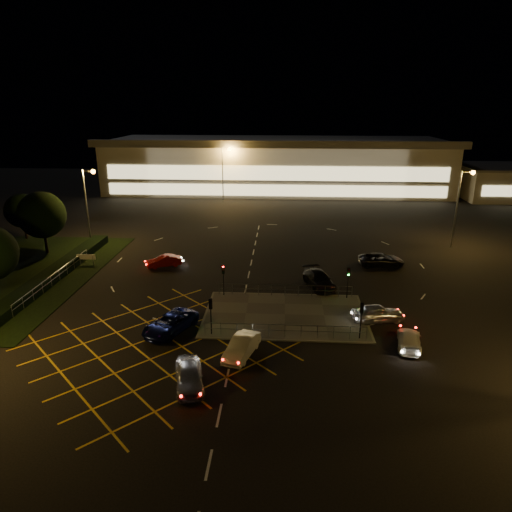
# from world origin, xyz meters

# --- Properties ---
(ground) EXTENTS (180.00, 180.00, 0.00)m
(ground) POSITION_xyz_m (0.00, 0.00, 0.00)
(ground) COLOR black
(ground) RESTS_ON ground
(pedestrian_island) EXTENTS (14.00, 9.00, 0.12)m
(pedestrian_island) POSITION_xyz_m (2.00, -2.00, 0.06)
(pedestrian_island) COLOR #4C4944
(pedestrian_island) RESTS_ON ground
(grass_verge) EXTENTS (18.00, 30.00, 0.08)m
(grass_verge) POSITION_xyz_m (-28.00, 6.00, 0.04)
(grass_verge) COLOR black
(grass_verge) RESTS_ON ground
(hedge) EXTENTS (2.00, 26.00, 1.00)m
(hedge) POSITION_xyz_m (-23.00, 6.00, 0.50)
(hedge) COLOR black
(hedge) RESTS_ON ground
(supermarket) EXTENTS (72.00, 26.50, 10.50)m
(supermarket) POSITION_xyz_m (0.00, 61.95, 5.31)
(supermarket) COLOR beige
(supermarket) RESTS_ON ground
(retail_unit_a) EXTENTS (18.80, 14.80, 6.35)m
(retail_unit_a) POSITION_xyz_m (46.00, 53.97, 3.21)
(retail_unit_a) COLOR beige
(retail_unit_a) RESTS_ON ground
(streetlight_nw) EXTENTS (1.78, 0.56, 10.03)m
(streetlight_nw) POSITION_xyz_m (-23.56, 18.00, 6.56)
(streetlight_nw) COLOR slate
(streetlight_nw) RESTS_ON ground
(streetlight_ne) EXTENTS (1.78, 0.56, 10.03)m
(streetlight_ne) POSITION_xyz_m (24.44, 20.00, 6.56)
(streetlight_ne) COLOR slate
(streetlight_ne) RESTS_ON ground
(streetlight_far_left) EXTENTS (1.78, 0.56, 10.03)m
(streetlight_far_left) POSITION_xyz_m (-9.56, 48.00, 6.56)
(streetlight_far_left) COLOR slate
(streetlight_far_left) RESTS_ON ground
(streetlight_far_right) EXTENTS (1.78, 0.56, 10.03)m
(streetlight_far_right) POSITION_xyz_m (30.44, 50.00, 6.56)
(streetlight_far_right) COLOR slate
(streetlight_far_right) RESTS_ON ground
(signal_sw) EXTENTS (0.28, 0.30, 3.15)m
(signal_sw) POSITION_xyz_m (-4.00, -5.99, 2.37)
(signal_sw) COLOR black
(signal_sw) RESTS_ON pedestrian_island
(signal_se) EXTENTS (0.28, 0.30, 3.15)m
(signal_se) POSITION_xyz_m (8.00, -5.99, 2.37)
(signal_se) COLOR black
(signal_se) RESTS_ON pedestrian_island
(signal_nw) EXTENTS (0.28, 0.30, 3.15)m
(signal_nw) POSITION_xyz_m (-4.00, 1.99, 2.37)
(signal_nw) COLOR black
(signal_nw) RESTS_ON pedestrian_island
(signal_ne) EXTENTS (0.28, 0.30, 3.15)m
(signal_ne) POSITION_xyz_m (8.00, 1.99, 2.37)
(signal_ne) COLOR black
(signal_ne) RESTS_ON pedestrian_island
(tree_c) EXTENTS (5.76, 5.76, 7.84)m
(tree_c) POSITION_xyz_m (-28.00, 14.00, 4.95)
(tree_c) COLOR black
(tree_c) RESTS_ON ground
(tree_d) EXTENTS (4.68, 4.68, 6.37)m
(tree_d) POSITION_xyz_m (-34.00, 20.00, 4.02)
(tree_d) COLOR black
(tree_d) RESTS_ON ground
(car_near_silver) EXTENTS (2.88, 4.85, 1.55)m
(car_near_silver) POSITION_xyz_m (-4.42, -13.04, 0.77)
(car_near_silver) COLOR #B4B6BC
(car_near_silver) RESTS_ON ground
(car_queue_white) EXTENTS (2.75, 4.66, 1.45)m
(car_queue_white) POSITION_xyz_m (-1.25, -9.00, 0.73)
(car_queue_white) COLOR white
(car_queue_white) RESTS_ON ground
(car_left_blue) EXTENTS (4.52, 5.89, 1.49)m
(car_left_blue) POSITION_xyz_m (-7.50, -5.57, 0.74)
(car_left_blue) COLOR #0D1551
(car_left_blue) RESTS_ON ground
(car_far_dkgrey) EXTENTS (3.62, 5.76, 1.55)m
(car_far_dkgrey) POSITION_xyz_m (5.49, 5.00, 0.78)
(car_far_dkgrey) COLOR black
(car_far_dkgrey) RESTS_ON ground
(car_right_silver) EXTENTS (4.74, 2.63, 1.53)m
(car_right_silver) POSITION_xyz_m (10.04, -2.61, 0.76)
(car_right_silver) COLOR #B9BBC1
(car_right_silver) RESTS_ON ground
(car_circ_red) EXTENTS (4.19, 2.83, 1.31)m
(car_circ_red) POSITION_xyz_m (-12.01, 10.07, 0.65)
(car_circ_red) COLOR maroon
(car_circ_red) RESTS_ON ground
(car_east_grey) EXTENTS (5.30, 2.61, 1.45)m
(car_east_grey) POSITION_xyz_m (13.21, 11.87, 0.72)
(car_east_grey) COLOR black
(car_east_grey) RESTS_ON ground
(car_approach_white) EXTENTS (2.55, 4.48, 1.23)m
(car_approach_white) POSITION_xyz_m (11.65, -6.94, 0.61)
(car_approach_white) COLOR silver
(car_approach_white) RESTS_ON ground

